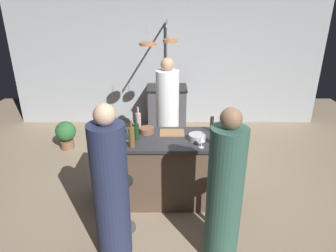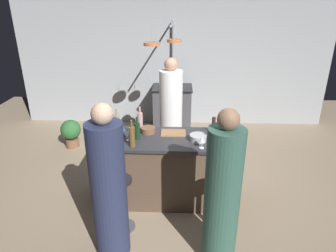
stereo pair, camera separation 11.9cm
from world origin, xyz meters
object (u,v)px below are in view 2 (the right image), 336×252
Objects in this scene: wine_bottle_rose at (140,121)px; mixing_bowl_wooden at (148,130)px; bar_stool_right at (217,204)px; wine_bottle_red at (137,131)px; wine_bottle_white at (117,122)px; chef at (171,115)px; wine_glass_near_right_guest at (103,133)px; mixing_bowl_blue at (117,133)px; wine_glass_by_chef at (129,133)px; potted_plant at (71,132)px; guest_right at (222,196)px; bar_stool_left at (122,201)px; mixing_bowl_steel at (198,138)px; cutting_board at (173,133)px; wine_bottle_green at (220,139)px; wine_bottle_amber at (132,136)px; wine_glass_near_left_guest at (202,140)px; pepper_mill at (214,125)px; guest_left at (109,189)px; stove_range at (172,108)px.

wine_bottle_rose is 0.18m from mixing_bowl_wooden.
bar_stool_right is 2.31× the size of wine_bottle_red.
wine_bottle_white is 1.57× the size of mixing_bowl_wooden.
wine_glass_near_right_guest is at bearing -123.11° from chef.
mixing_bowl_blue is 0.40m from mixing_bowl_wooden.
potted_plant is at bearing 130.31° from wine_glass_by_chef.
guest_right is 8.68× the size of mixing_bowl_wooden.
bar_stool_left is at bearing -102.23° from wine_bottle_red.
wine_glass_by_chef is 0.68× the size of mixing_bowl_steel.
guest_right is at bearing -46.35° from potted_plant.
cutting_board is 0.72m from mixing_bowl_blue.
wine_bottle_amber is at bearing 179.05° from wine_bottle_green.
mixing_bowl_steel is (2.20, -1.55, 0.64)m from potted_plant.
bar_stool_right is 3.19× the size of mixing_bowl_blue.
bar_stool_right is at bearing -42.34° from wine_bottle_rose.
mixing_bowl_steel is (-0.24, 0.21, -0.09)m from wine_bottle_green.
bar_stool_left is at bearing 180.00° from bar_stool_right.
wine_glass_near_right_guest is (-0.79, -1.21, 0.21)m from chef.
bar_stool_right is 1.45m from wine_bottle_rose.
wine_bottle_rose is 2.20× the size of wine_glass_near_right_guest.
potted_plant is 1.77× the size of wine_bottle_red.
wine_bottle_green is 1.08× the size of wine_bottle_white.
wine_glass_by_chef is (-0.07, 0.15, -0.03)m from wine_bottle_amber.
wine_glass_near_left_guest is (0.91, 0.35, 0.63)m from bar_stool_left.
mixing_bowl_wooden is 0.88× the size of mixing_bowl_steel.
wine_bottle_rose is 0.95m from wine_glass_near_left_guest.
mixing_bowl_wooden is (-0.83, 1.17, 0.17)m from guest_right.
pepper_mill is 0.70× the size of wine_bottle_white.
guest_left is at bearing -94.60° from wine_glass_by_chef.
wine_bottle_red is at bearing -98.57° from stove_range.
wine_bottle_rose reaches higher than wine_bottle_white.
mixing_bowl_wooden reaches higher than stove_range.
wine_bottle_red is at bearing -89.95° from wine_bottle_rose.
wine_bottle_amber is 1.56× the size of mixing_bowl_blue.
wine_bottle_rose is at bearing 5.90° from wine_bottle_white.
bar_stool_left is at bearing -158.93° from wine_glass_near_left_guest.
cutting_board is at bearing -88.28° from stove_range.
pepper_mill is at bearing 24.20° from wine_bottle_amber.
bar_stool_left is at bearing -60.45° from wine_glass_near_right_guest.
wine_glass_near_left_guest is (1.09, -0.49, -0.01)m from wine_bottle_white.
pepper_mill is 0.50m from wine_glass_near_left_guest.
wine_glass_near_left_guest reaches higher than mixing_bowl_steel.
wine_bottle_amber is at bearing -140.88° from cutting_board.
guest_left is 1.22m from wine_bottle_white.
wine_bottle_red is (-0.44, -0.18, 0.10)m from cutting_board.
pepper_mill reaches higher than mixing_bowl_blue.
mixing_bowl_wooden is 0.68m from mixing_bowl_steel.
mixing_bowl_wooden is (-0.67, 0.42, -0.07)m from wine_glass_near_left_guest.
pepper_mill is (0.01, 0.82, 0.63)m from bar_stool_right.
mixing_bowl_blue is at bearing -173.04° from cutting_board.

